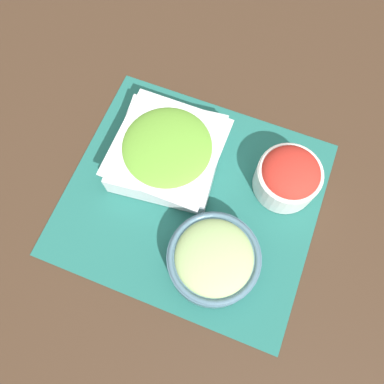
# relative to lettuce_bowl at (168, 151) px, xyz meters

# --- Properties ---
(ground_plane) EXTENTS (3.00, 3.00, 0.00)m
(ground_plane) POSITION_rel_lettuce_bowl_xyz_m (0.07, -0.06, -0.04)
(ground_plane) COLOR #422D1E
(placemat) EXTENTS (0.47, 0.42, 0.00)m
(placemat) POSITION_rel_lettuce_bowl_xyz_m (0.07, -0.06, -0.04)
(placemat) COLOR #236B60
(placemat) RESTS_ON ground_plane
(lettuce_bowl) EXTENTS (0.21, 0.21, 0.07)m
(lettuce_bowl) POSITION_rel_lettuce_bowl_xyz_m (0.00, 0.00, 0.00)
(lettuce_bowl) COLOR white
(lettuce_bowl) RESTS_ON placemat
(cucumber_bowl) EXTENTS (0.16, 0.16, 0.07)m
(cucumber_bowl) POSITION_rel_lettuce_bowl_xyz_m (0.15, -0.16, -0.00)
(cucumber_bowl) COLOR slate
(cucumber_bowl) RESTS_ON placemat
(tomato_bowl) EXTENTS (0.12, 0.12, 0.09)m
(tomato_bowl) POSITION_rel_lettuce_bowl_xyz_m (0.23, 0.03, 0.01)
(tomato_bowl) COLOR white
(tomato_bowl) RESTS_ON placemat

